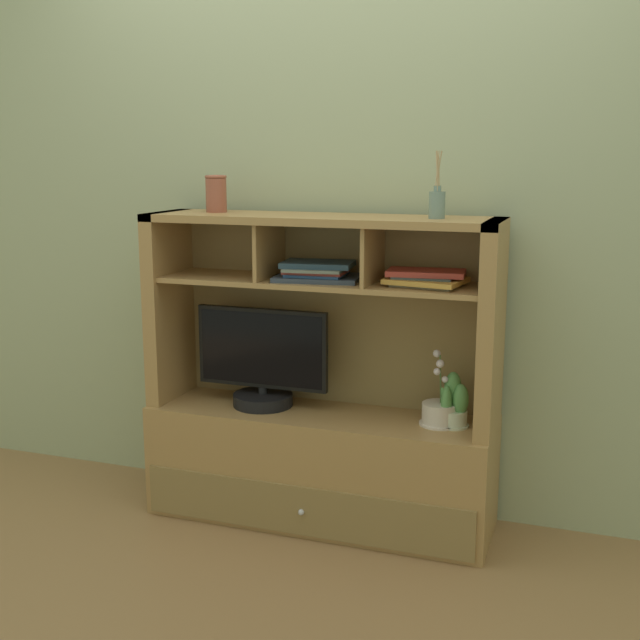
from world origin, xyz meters
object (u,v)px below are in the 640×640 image
at_px(magazine_stack_centre, 317,271).
at_px(ceramic_vase, 216,194).
at_px(potted_orchid, 439,412).
at_px(diffuser_bottle, 437,204).
at_px(potted_fern, 454,404).
at_px(tv_monitor, 263,365).
at_px(magazine_stack_left, 426,278).
at_px(media_console, 321,427).

height_order(magazine_stack_centre, ceramic_vase, ceramic_vase).
relative_size(potted_orchid, diffuser_bottle, 1.20).
bearing_deg(magazine_stack_centre, ceramic_vase, 176.19).
bearing_deg(potted_fern, magazine_stack_centre, -179.38).
bearing_deg(tv_monitor, potted_orchid, -0.15).
bearing_deg(diffuser_bottle, magazine_stack_centre, 179.28).
distance_m(potted_orchid, potted_fern, 0.07).
height_order(magazine_stack_left, diffuser_bottle, diffuser_bottle).
bearing_deg(magazine_stack_centre, magazine_stack_left, 0.89).
bearing_deg(magazine_stack_centre, media_console, 45.69).
height_order(potted_orchid, diffuser_bottle, diffuser_bottle).
relative_size(potted_orchid, ceramic_vase, 1.97).
xyz_separation_m(magazine_stack_left, diffuser_bottle, (0.04, -0.01, 0.28)).
bearing_deg(magazine_stack_left, potted_fern, -0.35).
distance_m(media_console, tv_monitor, 0.35).
height_order(diffuser_bottle, ceramic_vase, diffuser_bottle).
height_order(potted_orchid, magazine_stack_centre, magazine_stack_centre).
height_order(potted_fern, diffuser_bottle, diffuser_bottle).
relative_size(potted_orchid, magazine_stack_centre, 0.82).
distance_m(magazine_stack_centre, diffuser_bottle, 0.54).
bearing_deg(media_console, ceramic_vase, 177.55).
relative_size(magazine_stack_centre, diffuser_bottle, 1.45).
bearing_deg(diffuser_bottle, magazine_stack_left, 160.93).
relative_size(magazine_stack_left, ceramic_vase, 2.06).
bearing_deg(magazine_stack_left, magazine_stack_centre, -179.11).
bearing_deg(diffuser_bottle, potted_fern, 7.92).
height_order(magazine_stack_centre, diffuser_bottle, diffuser_bottle).
distance_m(diffuser_bottle, ceramic_vase, 0.91).
bearing_deg(magazine_stack_centre, potted_fern, 0.62).
height_order(media_console, magazine_stack_centre, media_console).
xyz_separation_m(media_console, ceramic_vase, (-0.45, 0.02, 0.93)).
bearing_deg(magazine_stack_left, tv_monitor, -179.68).
relative_size(diffuser_bottle, ceramic_vase, 1.64).
height_order(potted_orchid, magazine_stack_left, magazine_stack_left).
xyz_separation_m(potted_orchid, diffuser_bottle, (-0.03, -0.01, 0.79)).
distance_m(media_console, magazine_stack_left, 0.76).
xyz_separation_m(potted_orchid, magazine_stack_centre, (-0.49, -0.00, 0.52)).
bearing_deg(ceramic_vase, magazine_stack_left, -1.51).
bearing_deg(ceramic_vase, diffuser_bottle, -2.24).
xyz_separation_m(potted_fern, diffuser_bottle, (-0.08, -0.01, 0.75)).
distance_m(tv_monitor, potted_orchid, 0.74).
height_order(potted_fern, magazine_stack_left, magazine_stack_left).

